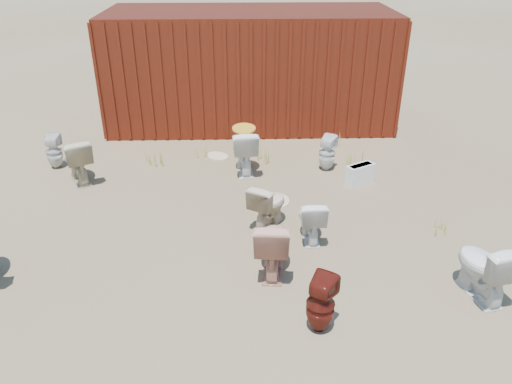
{
  "coord_description": "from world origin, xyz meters",
  "views": [
    {
      "loc": [
        -0.18,
        -5.7,
        3.87
      ],
      "look_at": [
        0.0,
        0.6,
        0.55
      ],
      "focal_mm": 35.0,
      "sensor_mm": 36.0,
      "label": 1
    }
  ],
  "objects_px": {
    "shipping_container": "(250,68)",
    "toilet_front_c": "(311,219)",
    "toilet_front_maroon": "(321,304)",
    "loose_tank": "(360,174)",
    "toilet_back_a": "(54,152)",
    "toilet_front_pink": "(273,245)",
    "toilet_back_yellowlid": "(244,151)",
    "toilet_front_e": "(484,268)",
    "toilet_back_beige_right": "(268,204)",
    "toilet_back_beige_left": "(77,160)",
    "toilet_back_e": "(327,153)"
  },
  "relations": [
    {
      "from": "toilet_front_pink",
      "to": "toilet_back_beige_left",
      "type": "distance_m",
      "value": 4.16
    },
    {
      "from": "toilet_back_beige_right",
      "to": "toilet_back_yellowlid",
      "type": "xyz_separation_m",
      "value": [
        -0.34,
        1.86,
        0.06
      ]
    },
    {
      "from": "toilet_front_c",
      "to": "toilet_front_maroon",
      "type": "relative_size",
      "value": 0.94
    },
    {
      "from": "toilet_front_c",
      "to": "toilet_front_maroon",
      "type": "xyz_separation_m",
      "value": [
        -0.13,
        -1.81,
        0.02
      ]
    },
    {
      "from": "toilet_front_maroon",
      "to": "toilet_back_beige_right",
      "type": "height_order",
      "value": "toilet_back_beige_right"
    },
    {
      "from": "toilet_front_e",
      "to": "toilet_back_beige_left",
      "type": "xyz_separation_m",
      "value": [
        -5.61,
        3.22,
        -0.0
      ]
    },
    {
      "from": "toilet_front_c",
      "to": "toilet_back_beige_right",
      "type": "relative_size",
      "value": 0.93
    },
    {
      "from": "toilet_front_maroon",
      "to": "toilet_back_e",
      "type": "height_order",
      "value": "toilet_front_maroon"
    },
    {
      "from": "shipping_container",
      "to": "toilet_front_pink",
      "type": "bearing_deg",
      "value": -88.23
    },
    {
      "from": "toilet_front_pink",
      "to": "toilet_front_e",
      "type": "bearing_deg",
      "value": 173.81
    },
    {
      "from": "toilet_front_e",
      "to": "loose_tank",
      "type": "height_order",
      "value": "toilet_front_e"
    },
    {
      "from": "toilet_back_yellowlid",
      "to": "loose_tank",
      "type": "xyz_separation_m",
      "value": [
        1.97,
        -0.55,
        -0.23
      ]
    },
    {
      "from": "toilet_front_pink",
      "to": "toilet_back_e",
      "type": "bearing_deg",
      "value": -104.49
    },
    {
      "from": "shipping_container",
      "to": "toilet_front_c",
      "type": "distance_m",
      "value": 5.11
    },
    {
      "from": "shipping_container",
      "to": "toilet_back_a",
      "type": "bearing_deg",
      "value": -145.4
    },
    {
      "from": "toilet_front_pink",
      "to": "toilet_back_yellowlid",
      "type": "distance_m",
      "value": 3.01
    },
    {
      "from": "toilet_front_pink",
      "to": "toilet_front_c",
      "type": "distance_m",
      "value": 0.94
    },
    {
      "from": "toilet_back_yellowlid",
      "to": "toilet_front_maroon",
      "type": "bearing_deg",
      "value": 95.2
    },
    {
      "from": "toilet_front_c",
      "to": "toilet_back_yellowlid",
      "type": "bearing_deg",
      "value": -69.64
    },
    {
      "from": "shipping_container",
      "to": "toilet_back_beige_right",
      "type": "bearing_deg",
      "value": -87.77
    },
    {
      "from": "toilet_front_pink",
      "to": "toilet_back_yellowlid",
      "type": "bearing_deg",
      "value": -77.25
    },
    {
      "from": "toilet_front_c",
      "to": "toilet_back_a",
      "type": "relative_size",
      "value": 1.02
    },
    {
      "from": "toilet_front_c",
      "to": "loose_tank",
      "type": "relative_size",
      "value": 1.29
    },
    {
      "from": "toilet_front_c",
      "to": "toilet_back_yellowlid",
      "type": "distance_m",
      "value": 2.42
    },
    {
      "from": "toilet_back_a",
      "to": "toilet_back_beige_left",
      "type": "bearing_deg",
      "value": 136.16
    },
    {
      "from": "shipping_container",
      "to": "toilet_front_maroon",
      "type": "height_order",
      "value": "shipping_container"
    },
    {
      "from": "toilet_back_e",
      "to": "shipping_container",
      "type": "bearing_deg",
      "value": -32.24
    },
    {
      "from": "shipping_container",
      "to": "toilet_front_c",
      "type": "xyz_separation_m",
      "value": [
        0.75,
        -4.98,
        -0.88
      ]
    },
    {
      "from": "toilet_back_a",
      "to": "toilet_back_yellowlid",
      "type": "bearing_deg",
      "value": 175.43
    },
    {
      "from": "shipping_container",
      "to": "toilet_back_a",
      "type": "height_order",
      "value": "shipping_container"
    },
    {
      "from": "toilet_back_a",
      "to": "toilet_back_beige_right",
      "type": "xyz_separation_m",
      "value": [
        3.78,
        -2.12,
        0.03
      ]
    },
    {
      "from": "shipping_container",
      "to": "toilet_back_beige_left",
      "type": "height_order",
      "value": "shipping_container"
    },
    {
      "from": "toilet_back_a",
      "to": "toilet_back_beige_left",
      "type": "relative_size",
      "value": 0.8
    },
    {
      "from": "toilet_back_e",
      "to": "toilet_back_beige_right",
      "type": "bearing_deg",
      "value": 90.43
    },
    {
      "from": "toilet_front_pink",
      "to": "toilet_back_beige_right",
      "type": "relative_size",
      "value": 1.15
    },
    {
      "from": "toilet_front_e",
      "to": "toilet_back_beige_left",
      "type": "distance_m",
      "value": 6.47
    },
    {
      "from": "toilet_front_pink",
      "to": "toilet_front_c",
      "type": "xyz_separation_m",
      "value": [
        0.58,
        0.74,
        -0.08
      ]
    },
    {
      "from": "toilet_back_beige_left",
      "to": "toilet_back_beige_right",
      "type": "relative_size",
      "value": 1.14
    },
    {
      "from": "toilet_front_pink",
      "to": "toilet_front_maroon",
      "type": "height_order",
      "value": "toilet_front_pink"
    },
    {
      "from": "shipping_container",
      "to": "loose_tank",
      "type": "distance_m",
      "value": 3.89
    },
    {
      "from": "shipping_container",
      "to": "toilet_front_maroon",
      "type": "distance_m",
      "value": 6.87
    },
    {
      "from": "toilet_front_maroon",
      "to": "toilet_back_yellowlid",
      "type": "relative_size",
      "value": 0.85
    },
    {
      "from": "shipping_container",
      "to": "toilet_front_pink",
      "type": "height_order",
      "value": "shipping_container"
    },
    {
      "from": "shipping_container",
      "to": "toilet_back_beige_right",
      "type": "xyz_separation_m",
      "value": [
        0.18,
        -4.6,
        -0.86
      ]
    },
    {
      "from": "toilet_back_beige_right",
      "to": "toilet_front_c",
      "type": "bearing_deg",
      "value": 178.04
    },
    {
      "from": "toilet_front_maroon",
      "to": "loose_tank",
      "type": "xyz_separation_m",
      "value": [
        1.19,
        3.5,
        -0.17
      ]
    },
    {
      "from": "toilet_front_e",
      "to": "toilet_back_a",
      "type": "relative_size",
      "value": 1.25
    },
    {
      "from": "toilet_front_e",
      "to": "toilet_back_beige_right",
      "type": "bearing_deg",
      "value": -47.57
    },
    {
      "from": "toilet_front_c",
      "to": "toilet_back_e",
      "type": "height_order",
      "value": "toilet_back_e"
    },
    {
      "from": "shipping_container",
      "to": "toilet_back_beige_left",
      "type": "xyz_separation_m",
      "value": [
        -3.01,
        -3.04,
        -0.81
      ]
    }
  ]
}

